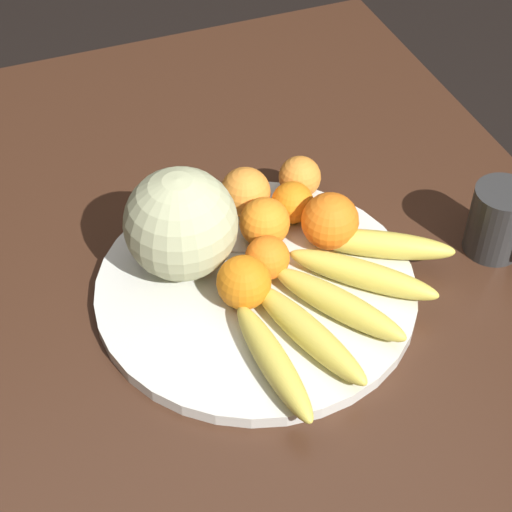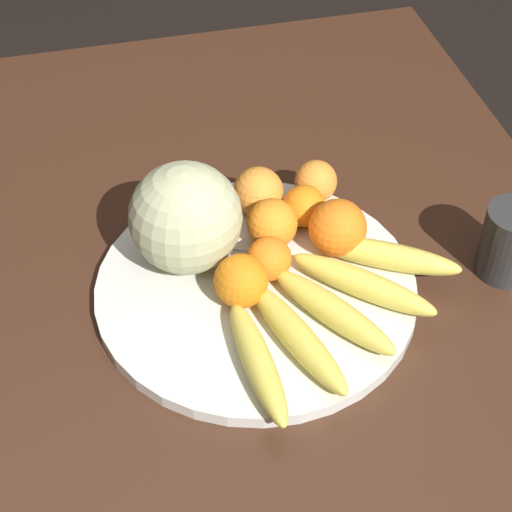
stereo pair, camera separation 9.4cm
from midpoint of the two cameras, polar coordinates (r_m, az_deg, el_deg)
name	(u,v)px [view 1 (the left image)]	position (r m, az deg, el deg)	size (l,w,h in m)	color
kitchen_table	(241,354)	(1.16, -3.31, -6.64)	(1.31, 0.97, 0.76)	#3D2316
fruit_bowl	(256,288)	(1.08, -2.48, -2.28)	(0.41, 0.41, 0.02)	silver
melon	(181,224)	(1.06, -7.57, 2.02)	(0.14, 0.14, 0.14)	#B2B789
banana_bunch	(334,300)	(1.03, 2.67, -3.10)	(0.28, 0.32, 0.04)	brown
orange_front_left	(292,202)	(1.15, 0.10, 3.49)	(0.06, 0.06, 0.06)	orange
orange_front_right	(330,221)	(1.11, 2.55, 2.24)	(0.08, 0.08, 0.08)	orange
orange_mid_center	(242,283)	(1.03, -3.53, -1.92)	(0.07, 0.07, 0.07)	orange
orange_back_left	(245,192)	(1.15, -3.05, 4.17)	(0.07, 0.07, 0.07)	orange
orange_back_right	(267,258)	(1.07, -1.74, -0.22)	(0.06, 0.06, 0.06)	orange
orange_top_small	(265,222)	(1.11, -1.84, 2.15)	(0.07, 0.07, 0.07)	orange
orange_side_extra	(300,177)	(1.18, 0.67, 5.20)	(0.06, 0.06, 0.06)	orange
produce_tag	(240,233)	(1.14, -3.43, 1.46)	(0.08, 0.05, 0.00)	white
ceramic_mug	(500,222)	(1.14, 13.73, 2.14)	(0.11, 0.08, 0.10)	#2D2D2D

